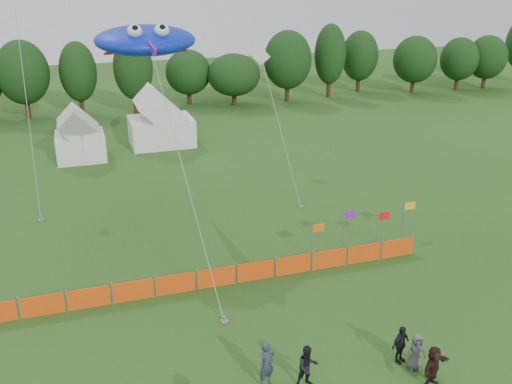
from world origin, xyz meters
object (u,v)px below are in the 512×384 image
object	(u,v)px
spectator_b	(308,367)
spectator_f	(433,367)
tent_right	(161,123)
barrier_fence	(217,277)
spectator_a	(267,364)
tent_left	(80,138)
stingray_kite	(146,40)
spectator_e	(416,352)
spectator_d	(401,344)

from	to	relation	value
spectator_b	spectator_f	xyz separation A→B (m)	(4.41, -1.42, -0.02)
tent_right	spectator_f	size ratio (longest dim) A/B	3.23
tent_right	barrier_fence	size ratio (longest dim) A/B	0.25
spectator_a	spectator_b	distance (m)	1.51
tent_left	spectator_b	bearing A→B (deg)	-77.31
tent_left	stingray_kite	xyz separation A→B (m)	(3.95, -14.08, 9.11)
barrier_fence	spectator_b	bearing A→B (deg)	-79.78
spectator_b	spectator_e	world-z (taller)	spectator_b
tent_left	spectator_d	size ratio (longest dim) A/B	2.38
spectator_d	spectator_f	xyz separation A→B (m)	(0.41, -1.58, 0.03)
tent_right	spectator_f	xyz separation A→B (m)	(4.45, -33.99, -1.09)
spectator_b	spectator_e	bearing A→B (deg)	-6.95
tent_right	spectator_e	bearing A→B (deg)	-82.40
tent_right	spectator_d	world-z (taller)	tent_right
tent_left	spectator_a	xyz separation A→B (m)	(5.48, -30.11, -0.77)
tent_right	spectator_f	bearing A→B (deg)	-82.54
spectator_b	spectator_f	world-z (taller)	spectator_b
spectator_e	spectator_b	bearing A→B (deg)	-176.72
tent_right	spectator_b	bearing A→B (deg)	-89.92
spectator_d	spectator_f	world-z (taller)	spectator_f
tent_right	barrier_fence	bearing A→B (deg)	-93.22
tent_left	barrier_fence	bearing A→B (deg)	-76.45
spectator_b	spectator_f	size ratio (longest dim) A/B	1.02
spectator_f	spectator_d	bearing A→B (deg)	78.57
spectator_f	stingray_kite	size ratio (longest dim) A/B	0.09
tent_right	spectator_f	distance (m)	34.30
tent_left	spectator_b	size ratio (longest dim) A/B	2.24
spectator_b	spectator_d	distance (m)	4.01
spectator_e	spectator_f	xyz separation A→B (m)	(0.06, -1.04, 0.07)
tent_right	barrier_fence	world-z (taller)	tent_right
tent_right	spectator_e	world-z (taller)	tent_right
spectator_e	spectator_f	bearing A→B (deg)	-78.73
tent_left	stingray_kite	bearing A→B (deg)	-74.31
spectator_a	spectator_b	bearing A→B (deg)	-42.12
spectator_d	stingray_kite	bearing A→B (deg)	93.73
spectator_d	spectator_b	bearing A→B (deg)	163.09
spectator_a	spectator_e	size ratio (longest dim) A/B	1.21
spectator_d	spectator_f	distance (m)	1.63
spectator_a	spectator_b	size ratio (longest dim) A/B	1.09
stingray_kite	barrier_fence	bearing A→B (deg)	-80.03
spectator_d	spectator_e	size ratio (longest dim) A/B	1.04
tent_left	stingray_kite	size ratio (longest dim) A/B	0.20
spectator_d	stingray_kite	size ratio (longest dim) A/B	0.09
spectator_b	spectator_e	size ratio (longest dim) A/B	1.11
barrier_fence	spectator_f	size ratio (longest dim) A/B	13.00
tent_right	spectator_e	distance (m)	33.26
tent_right	spectator_d	bearing A→B (deg)	-82.88
tent_right	stingray_kite	distance (m)	18.56
tent_left	spectator_e	bearing A→B (deg)	-70.05
barrier_fence	stingray_kite	xyz separation A→B (m)	(-1.51, 8.61, 10.33)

